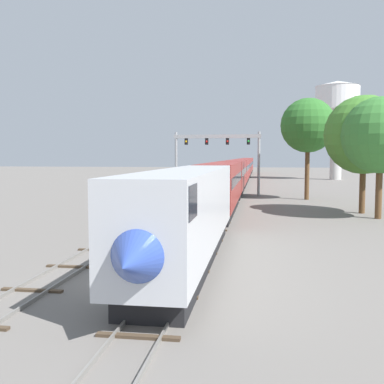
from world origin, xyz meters
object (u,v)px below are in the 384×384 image
at_px(water_tower, 337,103).
at_px(trackside_tree_mid, 364,135).
at_px(passenger_train, 240,171).
at_px(trackside_tree_right, 308,126).
at_px(signal_gantry, 217,149).
at_px(trackside_tree_left, 381,135).

relative_size(water_tower, trackside_tree_mid, 2.00).
xyz_separation_m(passenger_train, trackside_tree_right, (9.50, -27.03, 6.60)).
bearing_deg(passenger_train, signal_gantry, -95.74).
height_order(water_tower, trackside_tree_right, water_tower).
relative_size(trackside_tree_left, trackside_tree_right, 0.84).
bearing_deg(passenger_train, trackside_tree_mid, -71.71).
distance_m(passenger_train, signal_gantry, 22.79).
relative_size(signal_gantry, water_tower, 0.54).
xyz_separation_m(passenger_train, trackside_tree_left, (13.89, -44.01, 4.63)).
height_order(water_tower, trackside_tree_mid, water_tower).
bearing_deg(passenger_train, trackside_tree_left, -72.48).
distance_m(signal_gantry, trackside_tree_right, 12.95).
bearing_deg(trackside_tree_left, water_tower, 84.00).
height_order(passenger_train, trackside_tree_left, trackside_tree_left).
relative_size(trackside_tree_left, trackside_tree_mid, 0.95).
bearing_deg(trackside_tree_left, passenger_train, 107.52).
relative_size(signal_gantry, trackside_tree_left, 1.14).
relative_size(signal_gantry, trackside_tree_right, 0.96).
height_order(trackside_tree_left, trackside_tree_right, trackside_tree_right).
bearing_deg(signal_gantry, passenger_train, 84.26).
distance_m(water_tower, trackside_tree_mid, 64.81).
bearing_deg(trackside_tree_left, trackside_tree_mid, 98.74).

